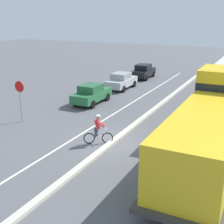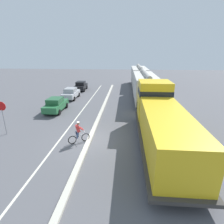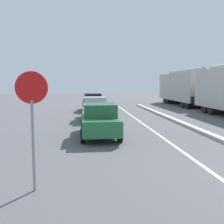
# 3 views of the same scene
# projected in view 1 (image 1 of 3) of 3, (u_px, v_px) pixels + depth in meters

# --- Properties ---
(ground_plane) EXTENTS (120.00, 120.00, 0.00)m
(ground_plane) POSITION_uv_depth(u_px,v_px,m) (113.00, 143.00, 18.16)
(ground_plane) COLOR #56565B
(median_curb) EXTENTS (0.36, 36.00, 0.16)m
(median_curb) POSITION_uv_depth(u_px,v_px,m) (149.00, 113.00, 23.25)
(median_curb) COLOR beige
(median_curb) RESTS_ON ground
(lane_stripe) EXTENTS (0.14, 36.00, 0.01)m
(lane_stripe) POSITION_uv_depth(u_px,v_px,m) (120.00, 110.00, 24.30)
(lane_stripe) COLOR silver
(lane_stripe) RESTS_ON ground
(locomotive) EXTENTS (3.10, 11.61, 4.20)m
(locomotive) POSITION_uv_depth(u_px,v_px,m) (212.00, 128.00, 15.38)
(locomotive) COLOR gold
(locomotive) RESTS_ON ground
(parked_car_green) EXTENTS (1.86, 4.21, 1.62)m
(parked_car_green) POSITION_uv_depth(u_px,v_px,m) (92.00, 94.00, 26.01)
(parked_car_green) COLOR #286B3D
(parked_car_green) RESTS_ON ground
(parked_car_silver) EXTENTS (1.86, 4.21, 1.62)m
(parked_car_silver) POSITION_uv_depth(u_px,v_px,m) (122.00, 81.00, 31.12)
(parked_car_silver) COLOR #B7BABF
(parked_car_silver) RESTS_ON ground
(parked_car_black) EXTENTS (1.96, 4.26, 1.62)m
(parked_car_black) POSITION_uv_depth(u_px,v_px,m) (144.00, 71.00, 36.33)
(parked_car_black) COLOR black
(parked_car_black) RESTS_ON ground
(cyclist) EXTENTS (1.51, 0.90, 1.71)m
(cyclist) POSITION_uv_depth(u_px,v_px,m) (98.00, 130.00, 17.82)
(cyclist) COLOR black
(cyclist) RESTS_ON ground
(stop_sign) EXTENTS (0.76, 0.08, 2.88)m
(stop_sign) POSITION_uv_depth(u_px,v_px,m) (20.00, 94.00, 21.10)
(stop_sign) COLOR gray
(stop_sign) RESTS_ON ground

